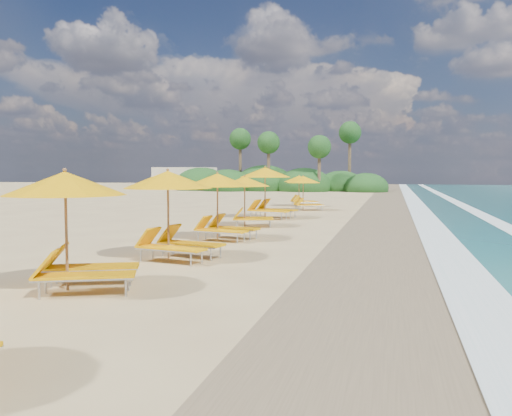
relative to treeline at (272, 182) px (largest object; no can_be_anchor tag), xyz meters
The scene contains 12 objects.
ground 46.60m from the treeline, 77.68° to the right, with size 160.00×160.00×0.00m, color tan.
wet_sand 47.61m from the treeline, 72.97° to the right, with size 4.00×160.00×0.01m, color #877350.
surf_foam 48.47m from the treeline, 69.92° to the right, with size 4.00×160.00×0.01m.
station_3 52.50m from the treeline, 81.21° to the right, with size 3.08×3.05×2.36m.
station_4 48.81m from the treeline, 80.10° to the right, with size 2.89×2.78×2.38m.
station_5 44.78m from the treeline, 79.24° to the right, with size 2.78×2.67×2.29m.
station_6 40.51m from the treeline, 78.47° to the right, with size 2.66×2.58×2.15m.
station_7 36.62m from the treeline, 77.35° to the right, with size 3.18×3.07×2.57m.
station_8 31.28m from the treeline, 73.43° to the right, with size 2.68×2.64×2.08m.
station_9 27.81m from the treeline, 73.11° to the right, with size 2.70×2.67×2.07m.
treeline is the anchor object (origin of this frame).
beach_building 12.32m from the treeline, 168.35° to the left, with size 7.00×5.00×2.80m, color beige.
Camera 1 is at (3.98, -15.22, 2.30)m, focal length 36.91 mm.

